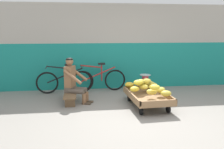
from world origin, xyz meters
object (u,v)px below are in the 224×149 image
object	(u,v)px
low_bench	(71,94)
weighing_scale	(145,80)
plastic_crate	(145,90)
bicycle_far_left	(98,80)
vendor_seated	(73,80)
shopping_bag	(148,94)
bicycle_near_left	(65,81)
banana_cart	(147,97)

from	to	relation	value
low_bench	weighing_scale	distance (m)	2.10
plastic_crate	bicycle_far_left	world-z (taller)	bicycle_far_left
vendor_seated	weighing_scale	world-z (taller)	vendor_seated
bicycle_far_left	shopping_bag	xyz separation A→B (m)	(1.28, -0.94, -0.23)
weighing_scale	shopping_bag	world-z (taller)	weighing_scale
vendor_seated	shopping_bag	size ratio (longest dim) A/B	4.75
plastic_crate	bicycle_far_left	xyz separation A→B (m)	(-1.27, 0.62, 0.20)
plastic_crate	weighing_scale	size ratio (longest dim) A/B	1.20
low_bench	bicycle_near_left	world-z (taller)	bicycle_near_left
low_bench	weighing_scale	bearing A→B (deg)	10.59
low_bench	shopping_bag	size ratio (longest dim) A/B	4.58
low_bench	banana_cart	bearing A→B (deg)	-18.45
banana_cart	bicycle_near_left	xyz separation A→B (m)	(-2.03, 1.56, 0.11)
low_bench	bicycle_far_left	bearing A→B (deg)	52.13
vendor_seated	bicycle_near_left	xyz separation A→B (m)	(-0.27, 0.98, -0.21)
low_bench	vendor_seated	bearing A→B (deg)	-21.51
plastic_crate	bicycle_near_left	size ratio (longest dim) A/B	0.22
bicycle_near_left	shopping_bag	distance (m)	2.43
banana_cart	weighing_scale	size ratio (longest dim) A/B	4.96
bicycle_far_left	banana_cart	bearing A→B (deg)	-56.95
bicycle_far_left	plastic_crate	bearing A→B (deg)	-26.20
shopping_bag	plastic_crate	bearing A→B (deg)	92.10
banana_cart	shopping_bag	xyz separation A→B (m)	(0.22, 0.68, -0.12)
bicycle_near_left	bicycle_far_left	world-z (taller)	same
bicycle_near_left	shopping_bag	bearing A→B (deg)	-21.34
banana_cart	low_bench	distance (m)	1.94
low_bench	plastic_crate	xyz separation A→B (m)	(2.05, 0.38, -0.05)
low_bench	bicycle_far_left	xyz separation A→B (m)	(0.78, 1.01, 0.15)
banana_cart	plastic_crate	bearing A→B (deg)	78.03
weighing_scale	plastic_crate	bearing A→B (deg)	90.00
vendor_seated	shopping_bag	distance (m)	2.03
shopping_bag	bicycle_near_left	bearing A→B (deg)	158.66
low_bench	bicycle_far_left	size ratio (longest dim) A/B	0.66
vendor_seated	bicycle_near_left	world-z (taller)	vendor_seated
shopping_bag	bicycle_far_left	bearing A→B (deg)	143.59
weighing_scale	bicycle_far_left	size ratio (longest dim) A/B	0.18
plastic_crate	bicycle_far_left	bearing A→B (deg)	153.80
vendor_seated	plastic_crate	world-z (taller)	vendor_seated
banana_cart	vendor_seated	xyz separation A→B (m)	(-1.76, 0.58, 0.33)
banana_cart	plastic_crate	xyz separation A→B (m)	(0.21, 1.00, -0.09)
weighing_scale	shopping_bag	bearing A→B (deg)	-87.89
banana_cart	low_bench	xyz separation A→B (m)	(-1.84, 0.61, -0.04)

